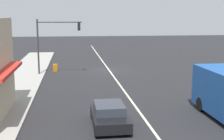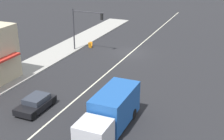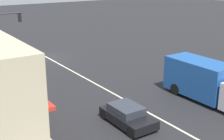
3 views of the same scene
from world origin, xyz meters
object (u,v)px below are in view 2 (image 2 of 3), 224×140
(delivery_truck, at_px, (111,112))
(suv_black, at_px, (36,103))
(pedestrian, at_px, (13,65))
(warning_aframe_sign, at_px, (90,45))
(traffic_signal_main, at_px, (83,23))

(delivery_truck, distance_m, suv_black, 7.26)
(pedestrian, height_order, warning_aframe_sign, pedestrian)
(delivery_truck, bearing_deg, traffic_signal_main, -55.79)
(warning_aframe_sign, bearing_deg, pedestrian, 72.61)
(traffic_signal_main, bearing_deg, delivery_truck, 124.21)
(pedestrian, relative_size, suv_black, 0.43)
(warning_aframe_sign, xyz_separation_m, delivery_truck, (-10.98, 18.06, 1.04))
(warning_aframe_sign, relative_size, delivery_truck, 0.11)
(suv_black, bearing_deg, delivery_truck, 177.99)
(traffic_signal_main, height_order, delivery_truck, traffic_signal_main)
(traffic_signal_main, xyz_separation_m, delivery_truck, (-11.12, 16.36, -2.43))
(warning_aframe_sign, bearing_deg, suv_black, 102.00)
(suv_black, bearing_deg, pedestrian, -39.20)
(pedestrian, xyz_separation_m, suv_black, (-7.46, 6.08, -0.39))
(traffic_signal_main, distance_m, suv_black, 16.91)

